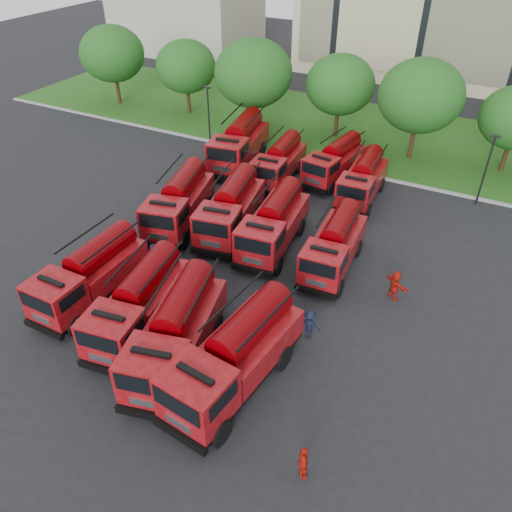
{
  "coord_description": "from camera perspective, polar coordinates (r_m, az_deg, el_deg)",
  "views": [
    {
      "loc": [
        12.29,
        -17.24,
        17.73
      ],
      "look_at": [
        2.2,
        2.26,
        1.8
      ],
      "focal_mm": 35.0,
      "sensor_mm": 36.0,
      "label": 1
    }
  ],
  "objects": [
    {
      "name": "lamp_post_0",
      "position": [
        43.62,
        -5.44,
        15.94
      ],
      "size": [
        0.6,
        0.25,
        5.11
      ],
      "color": "black",
      "rests_on": "ground"
    },
    {
      "name": "fire_truck_4",
      "position": [
        32.78,
        -8.75,
        6.19
      ],
      "size": [
        4.13,
        7.69,
        3.33
      ],
      "rotation": [
        0.0,
        0.0,
        0.23
      ],
      "color": "black",
      "rests_on": "ground"
    },
    {
      "name": "fire_truck_11",
      "position": [
        36.25,
        12.11,
        8.56
      ],
      "size": [
        2.69,
        6.69,
        3.0
      ],
      "rotation": [
        0.0,
        0.0,
        0.05
      ],
      "color": "black",
      "rests_on": "ground"
    },
    {
      "name": "tree_4",
      "position": [
        42.13,
        18.33,
        16.98
      ],
      "size": [
        6.55,
        6.55,
        8.01
      ],
      "color": "#382314",
      "rests_on": "ground"
    },
    {
      "name": "curb",
      "position": [
        41.2,
        7.41,
        10.29
      ],
      "size": [
        70.0,
        0.3,
        0.14
      ],
      "primitive_type": "cube",
      "color": "gray",
      "rests_on": "ground"
    },
    {
      "name": "lawn",
      "position": [
        48.3,
        11.0,
        13.87
      ],
      "size": [
        70.0,
        16.0,
        0.12
      ],
      "primitive_type": "cube",
      "color": "#1A4712",
      "rests_on": "ground"
    },
    {
      "name": "firefighter_2",
      "position": [
        20.6,
        5.28,
        -23.69
      ],
      "size": [
        0.95,
        1.12,
        1.66
      ],
      "primitive_type": "imported",
      "rotation": [
        0.0,
        0.0,
        2.07
      ],
      "color": "#B7190E",
      "rests_on": "ground"
    },
    {
      "name": "firefighter_3",
      "position": [
        25.12,
        6.01,
        -9.18
      ],
      "size": [
        1.14,
        0.66,
        1.69
      ],
      "primitive_type": "imported",
      "rotation": [
        0.0,
        0.0,
        3.23
      ],
      "color": "black",
      "rests_on": "ground"
    },
    {
      "name": "fire_truck_9",
      "position": [
        38.09,
        2.64,
        10.72
      ],
      "size": [
        2.77,
        6.7,
        2.99
      ],
      "rotation": [
        0.0,
        0.0,
        0.07
      ],
      "color": "black",
      "rests_on": "ground"
    },
    {
      "name": "fire_truck_7",
      "position": [
        28.82,
        8.93,
        1.26
      ],
      "size": [
        2.8,
        6.81,
        3.04
      ],
      "rotation": [
        0.0,
        0.0,
        0.07
      ],
      "color": "black",
      "rests_on": "ground"
    },
    {
      "name": "fire_truck_2",
      "position": [
        23.07,
        -9.05,
        -8.56
      ],
      "size": [
        4.24,
        7.89,
        3.42
      ],
      "rotation": [
        0.0,
        0.0,
        0.23
      ],
      "color": "black",
      "rests_on": "ground"
    },
    {
      "name": "tree_1",
      "position": [
        50.92,
        -8.01,
        20.65
      ],
      "size": [
        5.71,
        5.71,
        6.98
      ],
      "color": "#382314",
      "rests_on": "ground"
    },
    {
      "name": "fire_truck_3",
      "position": [
        21.78,
        -2.37,
        -11.26
      ],
      "size": [
        3.5,
        7.9,
        3.48
      ],
      "rotation": [
        0.0,
        0.0,
        -0.11
      ],
      "color": "black",
      "rests_on": "ground"
    },
    {
      "name": "firefighter_4",
      "position": [
        29.68,
        -11.28,
        -1.53
      ],
      "size": [
        1.01,
        1.01,
        1.77
      ],
      "primitive_type": "imported",
      "rotation": [
        0.0,
        0.0,
        2.37
      ],
      "color": "black",
      "rests_on": "ground"
    },
    {
      "name": "tree_0",
      "position": [
        54.93,
        -16.12,
        21.33
      ],
      "size": [
        6.3,
        6.3,
        7.7
      ],
      "color": "#382314",
      "rests_on": "ground"
    },
    {
      "name": "fire_truck_10",
      "position": [
        38.68,
        8.98,
        10.7
      ],
      "size": [
        3.15,
        6.75,
        2.96
      ],
      "rotation": [
        0.0,
        0.0,
        -0.15
      ],
      "color": "black",
      "rests_on": "ground"
    },
    {
      "name": "fire_truck_8",
      "position": [
        40.48,
        -1.93,
        12.79
      ],
      "size": [
        3.98,
        8.21,
        3.58
      ],
      "rotation": [
        0.0,
        0.0,
        0.17
      ],
      "color": "black",
      "rests_on": "ground"
    },
    {
      "name": "firefighter_0",
      "position": [
        22.72,
        -10.64,
        -16.23
      ],
      "size": [
        0.83,
        0.81,
        1.85
      ],
      "primitive_type": "imported",
      "rotation": [
        0.0,
        0.0,
        0.69
      ],
      "color": "#B7190E",
      "rests_on": "ground"
    },
    {
      "name": "ground",
      "position": [
        27.61,
        -6.25,
        -4.24
      ],
      "size": [
        140.0,
        140.0,
        0.0
      ],
      "primitive_type": "plane",
      "color": "black",
      "rests_on": "ground"
    },
    {
      "name": "side_building",
      "position": [
        75.5,
        -7.99,
        25.97
      ],
      "size": [
        18.0,
        12.0,
        10.0
      ],
      "primitive_type": "cube",
      "color": "#A6A393",
      "rests_on": "ground"
    },
    {
      "name": "firefighter_1",
      "position": [
        26.01,
        -18.88,
        -9.49
      ],
      "size": [
        0.87,
        0.61,
        1.62
      ],
      "primitive_type": "imported",
      "rotation": [
        0.0,
        0.0,
        0.25
      ],
      "color": "#B7190E",
      "rests_on": "ground"
    },
    {
      "name": "firefighter_5",
      "position": [
        28.17,
        15.33,
        -4.6
      ],
      "size": [
        1.73,
        1.49,
        1.74
      ],
      "primitive_type": "imported",
      "rotation": [
        0.0,
        0.0,
        2.54
      ],
      "color": "#B7190E",
      "rests_on": "ground"
    },
    {
      "name": "tree_2",
      "position": [
        45.44,
        -0.3,
        20.17
      ],
      "size": [
        6.72,
        6.72,
        8.22
      ],
      "color": "#382314",
      "rests_on": "ground"
    },
    {
      "name": "lamp_post_1",
      "position": [
        37.5,
        24.87,
        9.27
      ],
      "size": [
        0.6,
        0.25,
        5.11
      ],
      "color": "black",
      "rests_on": "ground"
    },
    {
      "name": "fire_truck_1",
      "position": [
        25.07,
        -13.21,
        -5.16
      ],
      "size": [
        3.46,
        7.38,
        3.23
      ],
      "rotation": [
        0.0,
        0.0,
        0.15
      ],
      "color": "black",
      "rests_on": "ground"
    },
    {
      "name": "tree_3",
      "position": [
        45.25,
        9.59,
        18.75
      ],
      "size": [
        5.88,
        5.88,
        7.19
      ],
      "color": "#382314",
      "rests_on": "ground"
    },
    {
      "name": "fire_truck_0",
      "position": [
        27.6,
        -18.45,
        -1.92
      ],
      "size": [
        2.63,
        7.06,
        3.2
      ],
      "rotation": [
        0.0,
        0.0,
        -0.0
      ],
      "color": "black",
      "rests_on": "ground"
    },
    {
      "name": "fire_truck_6",
      "position": [
        30.21,
        2.06,
        3.78
      ],
      "size": [
        3.24,
        7.42,
        3.28
      ],
      "rotation": [
        0.0,
        0.0,
        0.1
      ],
      "color": "black",
      "rests_on": "ground"
    },
    {
      "name": "fire_truck_5",
      "position": [
        31.73,
        -2.9,
        5.51
      ],
      "size": [
        3.8,
        7.62,
        3.32
      ],
      "rotation": [
        0.0,
        0.0,
        0.18
      ],
      "color": "black",
      "rests_on": "ground"
    }
  ]
}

